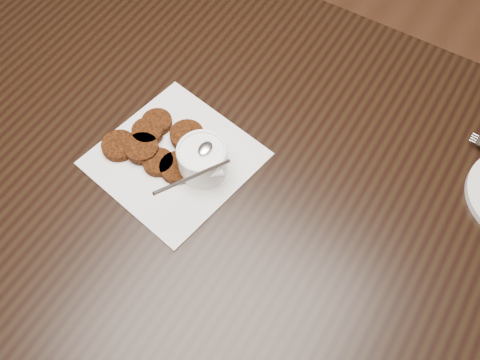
% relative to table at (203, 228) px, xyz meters
% --- Properties ---
extents(floor, '(4.00, 4.00, 0.00)m').
position_rel_table_xyz_m(floor, '(0.03, -0.07, -0.38)').
color(floor, '#532F1C').
rests_on(floor, ground).
extents(table, '(1.54, 0.99, 0.75)m').
position_rel_table_xyz_m(table, '(0.00, 0.00, 0.00)').
color(table, black).
rests_on(table, floor).
extents(napkin, '(0.31, 0.31, 0.00)m').
position_rel_table_xyz_m(napkin, '(-0.01, -0.05, 0.38)').
color(napkin, silver).
rests_on(napkin, table).
extents(sauce_ramekin, '(0.13, 0.13, 0.13)m').
position_rel_table_xyz_m(sauce_ramekin, '(0.05, -0.04, 0.44)').
color(sauce_ramekin, white).
rests_on(sauce_ramekin, napkin).
extents(patty_cluster, '(0.26, 0.26, 0.02)m').
position_rel_table_xyz_m(patty_cluster, '(-0.06, -0.05, 0.39)').
color(patty_cluster, '#5C250C').
rests_on(patty_cluster, napkin).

